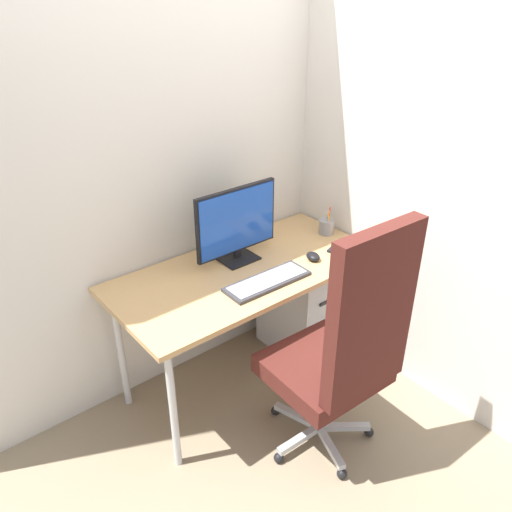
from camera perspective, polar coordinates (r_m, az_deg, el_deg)
name	(u,v)px	position (r m, az deg, el deg)	size (l,w,h in m)	color
ground_plane	(248,377)	(3.11, -0.94, -13.38)	(8.00, 8.00, 0.00)	gray
wall_back	(200,130)	(2.71, -6.26, 13.84)	(3.20, 0.04, 2.80)	silver
wall_side_right	(391,130)	(2.77, 14.91, 13.42)	(0.04, 2.44, 2.80)	silver
desk	(247,278)	(2.70, -1.05, -2.50)	(1.44, 0.69, 0.75)	tan
office_chair	(345,348)	(2.31, 9.89, -10.08)	(0.55, 0.56, 1.28)	black
filing_cabinet	(303,301)	(3.19, 5.24, -5.06)	(0.37, 0.46, 0.65)	silver
monitor	(237,223)	(2.67, -2.17, 3.69)	(0.50, 0.16, 0.41)	black
keyboard	(267,281)	(2.54, 1.29, -2.85)	(0.46, 0.17, 0.02)	#333338
mouse	(313,256)	(2.76, 6.41, -0.05)	(0.07, 0.09, 0.04)	black
pen_holder	(326,226)	(3.05, 7.89, 3.29)	(0.09, 0.09, 0.17)	gray
notebook	(343,250)	(2.88, 9.75, 0.66)	(0.12, 0.14, 0.01)	black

